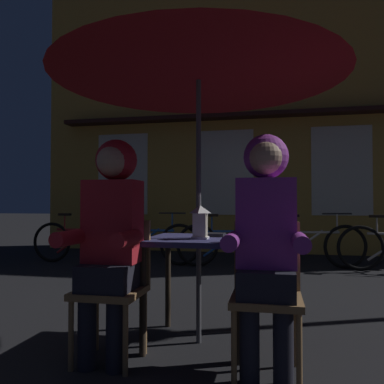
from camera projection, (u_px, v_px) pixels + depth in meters
name	position (u px, v px, depth m)	size (l,w,h in m)	color
ground_plane	(199.00, 343.00, 2.77)	(60.00, 60.00, 0.00)	black
cafe_table	(199.00, 252.00, 2.79)	(0.72, 0.72, 0.74)	navy
patio_umbrella	(199.00, 54.00, 2.83)	(2.10, 2.10, 2.31)	#4C4C51
lantern	(200.00, 221.00, 2.69)	(0.11, 0.11, 0.23)	white
chair_left	(115.00, 280.00, 2.52)	(0.40, 0.40, 0.87)	olive
chair_right	(267.00, 287.00, 2.32)	(0.40, 0.40, 0.87)	olive
person_left_hooded	(111.00, 225.00, 2.47)	(0.45, 0.56, 1.40)	black
person_right_hooded	(266.00, 227.00, 2.28)	(0.45, 0.56, 1.40)	black
shopfront_building	(281.00, 100.00, 7.99)	(10.00, 0.93, 6.20)	gold
bicycle_nearest	(81.00, 242.00, 6.49)	(1.68, 0.14, 0.84)	black
bicycle_second	(149.00, 243.00, 6.32)	(1.68, 0.10, 0.84)	black
bicycle_third	(230.00, 244.00, 6.08)	(1.67, 0.31, 0.84)	black
bicycle_fourth	(311.00, 245.00, 5.89)	(1.66, 0.37, 0.84)	black
book	(211.00, 235.00, 2.90)	(0.20, 0.14, 0.02)	black
potted_plant	(117.00, 225.00, 7.75)	(0.60, 0.60, 0.92)	brown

